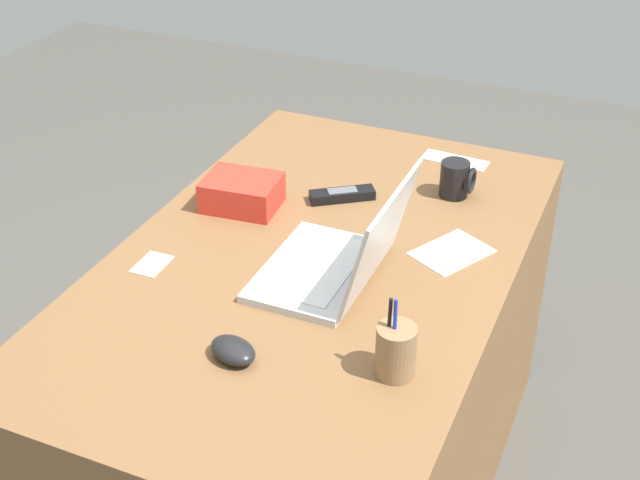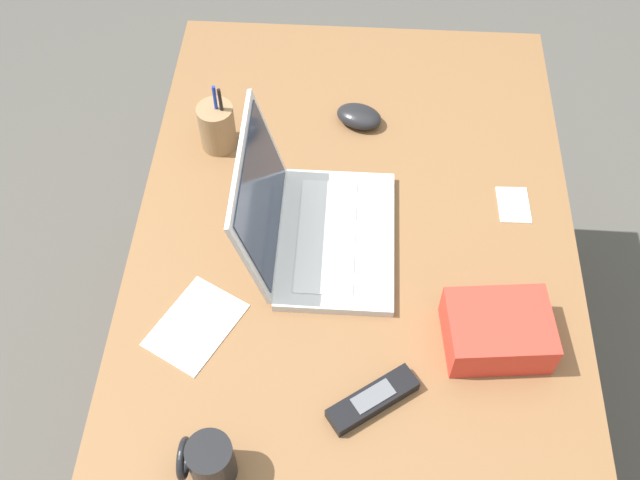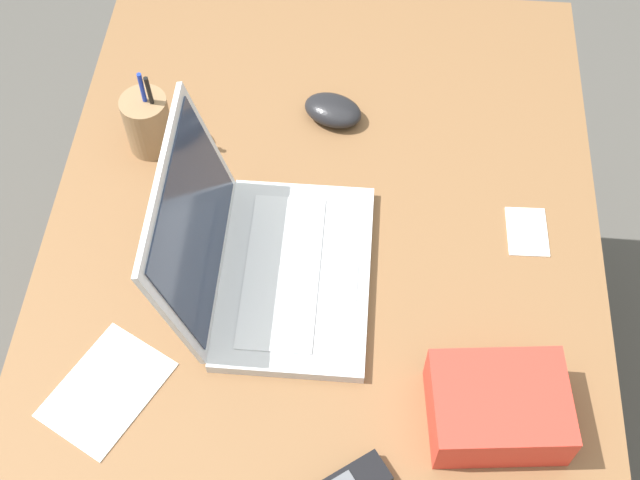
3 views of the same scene
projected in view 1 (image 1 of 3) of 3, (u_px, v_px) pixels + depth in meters
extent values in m
cube|color=brown|center=(314.00, 388.00, 2.12)|extent=(1.38, 0.85, 0.76)
cube|color=silver|center=(317.00, 271.00, 1.86)|extent=(0.32, 0.22, 0.02)
cube|color=silver|center=(326.00, 269.00, 1.85)|extent=(0.26, 0.11, 0.00)
cube|color=silver|center=(289.00, 260.00, 1.88)|extent=(0.09, 0.05, 0.00)
cube|color=silver|center=(381.00, 238.00, 1.75)|extent=(0.31, 0.06, 0.22)
cube|color=#283347|center=(379.00, 237.00, 1.75)|extent=(0.28, 0.05, 0.19)
ellipsoid|color=black|center=(234.00, 350.00, 1.62)|extent=(0.10, 0.11, 0.04)
cylinder|color=black|center=(454.00, 179.00, 2.13)|extent=(0.07, 0.07, 0.09)
torus|color=black|center=(471.00, 181.00, 2.12)|extent=(0.07, 0.01, 0.07)
cube|color=black|center=(342.00, 195.00, 2.13)|extent=(0.13, 0.15, 0.02)
cube|color=#595B60|center=(342.00, 190.00, 2.13)|extent=(0.07, 0.08, 0.00)
cylinder|color=olive|center=(396.00, 351.00, 1.57)|extent=(0.07, 0.07, 0.10)
cylinder|color=#1933B2|center=(395.00, 334.00, 1.55)|extent=(0.01, 0.01, 0.14)
cylinder|color=black|center=(389.00, 332.00, 1.55)|extent=(0.01, 0.01, 0.14)
cube|color=red|center=(242.00, 193.00, 2.09)|extent=(0.15, 0.19, 0.07)
cube|color=white|center=(152.00, 264.00, 1.90)|extent=(0.09, 0.06, 0.00)
cube|color=white|center=(452.00, 252.00, 1.94)|extent=(0.20, 0.18, 0.00)
cube|color=white|center=(455.00, 160.00, 2.32)|extent=(0.07, 0.18, 0.00)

